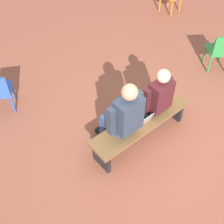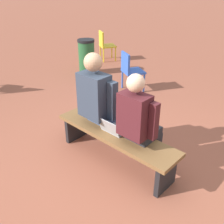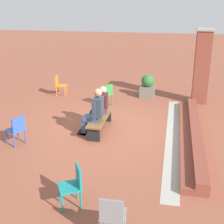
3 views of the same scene
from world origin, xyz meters
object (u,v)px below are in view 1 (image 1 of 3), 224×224
person_adult (123,116)px  plastic_chair_far_left (220,50)px  bench (141,125)px  person_student (155,97)px  laptop (141,120)px

person_adult → plastic_chair_far_left: person_adult is taller
bench → person_student: size_ratio=1.35×
person_student → laptop: size_ratio=4.17×
person_student → person_adult: (0.66, -0.01, 0.04)m
person_student → plastic_chair_far_left: person_student is taller
plastic_chair_far_left → person_student: bearing=7.0°
person_student → plastic_chair_far_left: (-2.10, -0.26, -0.23)m
bench → person_student: bearing=-168.6°
bench → laptop: (0.02, 0.01, 0.15)m
bench → plastic_chair_far_left: bearing=-172.4°
bench → laptop: size_ratio=5.63×
plastic_chair_far_left → bench: bearing=7.6°
bench → person_adult: person_adult is taller
person_student → laptop: bearing=12.5°
person_adult → laptop: (-0.30, 0.09, -0.26)m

